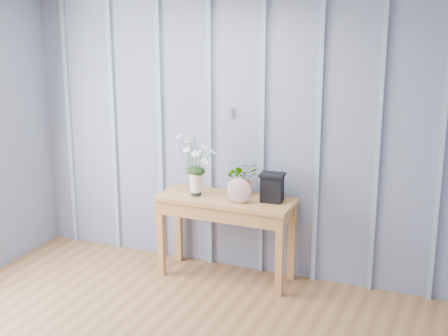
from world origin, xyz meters
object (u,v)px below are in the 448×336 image
at_px(sideboard, 226,210).
at_px(felt_disc_vessel, 239,191).
at_px(carved_box, 272,187).
at_px(daisy_vase, 196,156).

distance_m(sideboard, felt_disc_vessel, 0.30).
relative_size(sideboard, carved_box, 4.80).
xyz_separation_m(felt_disc_vessel, carved_box, (0.24, 0.15, 0.02)).
height_order(sideboard, daisy_vase, daisy_vase).
xyz_separation_m(sideboard, felt_disc_vessel, (0.16, -0.10, 0.23)).
bearing_deg(daisy_vase, sideboard, 8.44).
bearing_deg(felt_disc_vessel, carved_box, 29.86).
distance_m(sideboard, daisy_vase, 0.55).
height_order(sideboard, carved_box, carved_box).
relative_size(felt_disc_vessel, carved_box, 0.89).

